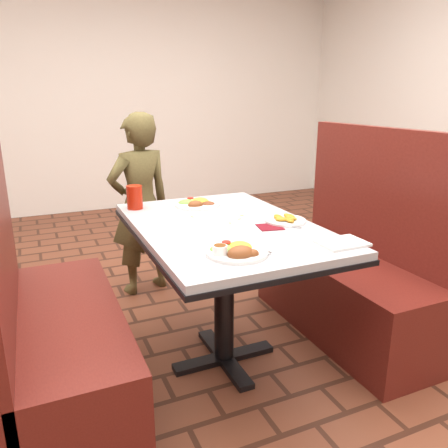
{
  "coord_description": "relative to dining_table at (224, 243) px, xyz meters",
  "views": [
    {
      "loc": [
        -0.81,
        -1.83,
        1.34
      ],
      "look_at": [
        0.0,
        0.0,
        0.75
      ],
      "focal_mm": 35.0,
      "sensor_mm": 36.0,
      "label": 1
    }
  ],
  "objects": [
    {
      "name": "red_tumbler",
      "position": [
        -0.32,
        0.46,
        0.16
      ],
      "size": [
        0.08,
        0.08,
        0.13
      ],
      "primitive_type": "cylinder",
      "color": "#AE1C0B",
      "rests_on": "dining_table"
    },
    {
      "name": "spoon_utensil",
      "position": [
        0.26,
        -0.17,
        0.1
      ],
      "size": [
        0.09,
        0.11,
        0.0
      ],
      "primitive_type": "cube",
      "rotation": [
        0.0,
        0.0,
        0.66
      ],
      "color": "silver",
      "rests_on": "dining_table"
    },
    {
      "name": "dining_table",
      "position": [
        0.0,
        0.0,
        0.0
      ],
      "size": [
        0.81,
        1.21,
        0.75
      ],
      "color": "#B9BBBE",
      "rests_on": "ground"
    },
    {
      "name": "fork_utensil",
      "position": [
        -0.07,
        -0.39,
        0.11
      ],
      "size": [
        0.06,
        0.13,
        0.0
      ],
      "primitive_type": "cube",
      "rotation": [
        0.0,
        0.0,
        -0.4
      ],
      "color": "silver",
      "rests_on": "dining_table"
    },
    {
      "name": "paper_napkin",
      "position": [
        0.33,
        -0.47,
        0.1
      ],
      "size": [
        0.19,
        0.15,
        0.01
      ],
      "primitive_type": "cube",
      "rotation": [
        0.0,
        0.0,
        -0.01
      ],
      "color": "silver",
      "rests_on": "dining_table"
    },
    {
      "name": "near_dinner_plate",
      "position": [
        -0.13,
        -0.4,
        0.12
      ],
      "size": [
        0.24,
        0.24,
        0.07
      ],
      "rotation": [
        0.0,
        0.0,
        -0.12
      ],
      "color": "white",
      "rests_on": "dining_table"
    },
    {
      "name": "booth_bench_right",
      "position": [
        0.8,
        0.0,
        -0.32
      ],
      "size": [
        0.47,
        1.2,
        1.17
      ],
      "color": "maroon",
      "rests_on": "ground"
    },
    {
      "name": "plantain_plate",
      "position": [
        0.29,
        -0.09,
        0.11
      ],
      "size": [
        0.2,
        0.2,
        0.03
      ],
      "rotation": [
        0.0,
        0.0,
        0.13
      ],
      "color": "white",
      "rests_on": "dining_table"
    },
    {
      "name": "diner_person",
      "position": [
        -0.17,
        1.04,
        -0.03
      ],
      "size": [
        0.51,
        0.4,
        1.24
      ],
      "primitive_type": "imported",
      "rotation": [
        0.0,
        0.0,
        3.4
      ],
      "color": "brown",
      "rests_on": "ground"
    },
    {
      "name": "knife_utensil",
      "position": [
        -0.05,
        -0.39,
        0.11
      ],
      "size": [
        0.1,
        0.15,
        0.0
      ],
      "primitive_type": "cube",
      "rotation": [
        0.0,
        0.0,
        0.57
      ],
      "color": "silver",
      "rests_on": "dining_table"
    },
    {
      "name": "far_dinner_plate",
      "position": [
        0.01,
        0.39,
        0.12
      ],
      "size": [
        0.25,
        0.25,
        0.06
      ],
      "rotation": [
        0.0,
        0.0,
        0.12
      ],
      "color": "white",
      "rests_on": "dining_table"
    },
    {
      "name": "maroon_napkin",
      "position": [
        0.17,
        -0.14,
        0.1
      ],
      "size": [
        0.13,
        0.13,
        0.0
      ],
      "primitive_type": "cube",
      "rotation": [
        0.0,
        0.0,
        -0.2
      ],
      "color": "maroon",
      "rests_on": "dining_table"
    },
    {
      "name": "booth_bench_left",
      "position": [
        -0.8,
        0.0,
        -0.32
      ],
      "size": [
        0.47,
        1.2,
        1.17
      ],
      "color": "maroon",
      "rests_on": "ground"
    },
    {
      "name": "lettuce_shreds",
      "position": [
        0.04,
        0.06,
        0.1
      ],
      "size": [
        0.28,
        0.32,
        0.0
      ],
      "primitive_type": null,
      "color": "#86BD4B",
      "rests_on": "dining_table"
    }
  ]
}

